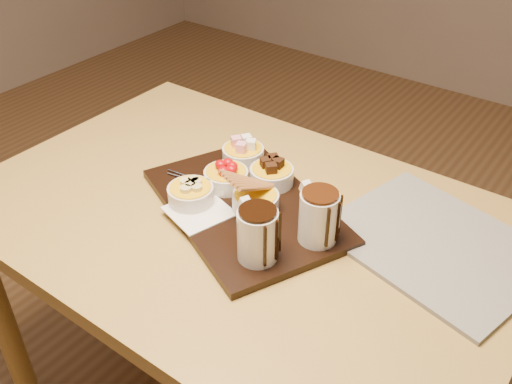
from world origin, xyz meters
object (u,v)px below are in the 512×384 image
Objects in this scene: pitcher_dark_chocolate at (258,235)px; newspaper at (436,243)px; serving_board at (245,206)px; pitcher_milk_chocolate at (318,217)px; dining_table at (242,247)px; bowl_strawberries at (226,178)px.

pitcher_dark_chocolate is 0.27× the size of newspaper.
pitcher_milk_chocolate is (0.19, -0.01, 0.06)m from serving_board.
dining_table is 0.25m from pitcher_milk_chocolate.
dining_table is at bearing -29.85° from bowl_strawberries.
serving_board reaches higher than dining_table.
serving_board is at bearing -21.18° from bowl_strawberries.
pitcher_milk_chocolate is at bearing -129.77° from newspaper.
bowl_strawberries reaches higher than newspaper.
bowl_strawberries is 0.47m from newspaper.
bowl_strawberries is at bearing 167.35° from pitcher_dark_chocolate.
newspaper is at bearing 43.95° from serving_board.
pitcher_milk_chocolate is (0.06, 0.11, 0.00)m from pitcher_dark_chocolate.
serving_board is (0.00, 0.01, 0.11)m from dining_table.
bowl_strawberries is 0.94× the size of pitcher_dark_chocolate.
serving_board is at bearing -147.00° from newspaper.
serving_board is 4.31× the size of pitcher_milk_chocolate.
pitcher_dark_chocolate is at bearing -41.27° from dining_table.
dining_table is 0.11m from serving_board.
pitcher_milk_chocolate reaches higher than dining_table.
pitcher_dark_chocolate reaches higher than serving_board.
newspaper is at bearing 61.18° from pitcher_milk_chocolate.
bowl_strawberries is 0.27m from pitcher_milk_chocolate.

